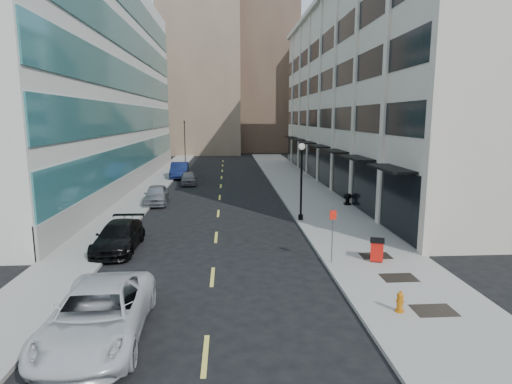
{
  "coord_description": "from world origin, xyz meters",
  "views": [
    {
      "loc": [
        0.69,
        -15.1,
        6.59
      ],
      "look_at": [
        2.39,
        10.43,
        2.11
      ],
      "focal_mm": 30.0,
      "sensor_mm": 36.0,
      "label": 1
    }
  ],
  "objects": [
    {
      "name": "grate_mid",
      "position": [
        7.6,
        1.0,
        0.15
      ],
      "size": [
        1.4,
        1.0,
        0.01
      ],
      "primitive_type": "cube",
      "color": "black",
      "rests_on": "sidewalk_right"
    },
    {
      "name": "building_right",
      "position": [
        16.94,
        26.99,
        8.99
      ],
      "size": [
        15.3,
        46.5,
        18.25
      ],
      "color": "beige",
      "rests_on": "ground"
    },
    {
      "name": "skyline_stone",
      "position": [
        18.0,
        66.0,
        10.0
      ],
      "size": [
        10.0,
        14.0,
        20.0
      ],
      "primitive_type": "cube",
      "color": "beige",
      "rests_on": "ground"
    },
    {
      "name": "sign_post",
      "position": [
        5.3,
        2.99,
        1.8
      ],
      "size": [
        0.3,
        0.07,
        2.58
      ],
      "rotation": [
        0.0,
        0.0,
        0.08
      ],
      "color": "slate",
      "rests_on": "sidewalk_right"
    },
    {
      "name": "sidewalk_left",
      "position": [
        -6.5,
        20.0,
        0.07
      ],
      "size": [
        3.0,
        80.0,
        0.15
      ],
      "primitive_type": "cube",
      "color": "gray",
      "rests_on": "ground"
    },
    {
      "name": "lamppost",
      "position": [
        5.3,
        11.19,
        3.07
      ],
      "size": [
        0.41,
        0.41,
        4.98
      ],
      "color": "black",
      "rests_on": "sidewalk_right"
    },
    {
      "name": "skyline_brown",
      "position": [
        8.0,
        72.0,
        17.0
      ],
      "size": [
        12.0,
        16.0,
        34.0
      ],
      "primitive_type": "cube",
      "color": "brown",
      "rests_on": "ground"
    },
    {
      "name": "urn_planter",
      "position": [
        9.6,
        15.7,
        0.67
      ],
      "size": [
        0.62,
        0.62,
        0.86
      ],
      "rotation": [
        0.0,
        0.0,
        -0.03
      ],
      "color": "black",
      "rests_on": "sidewalk_right"
    },
    {
      "name": "car_white_van",
      "position": [
        -3.2,
        -2.95,
        0.82
      ],
      "size": [
        2.89,
        5.95,
        1.63
      ],
      "primitive_type": "imported",
      "rotation": [
        0.0,
        0.0,
        0.03
      ],
      "color": "silver",
      "rests_on": "ground"
    },
    {
      "name": "car_blue_sedan",
      "position": [
        -4.59,
        31.99,
        0.86
      ],
      "size": [
        1.98,
        5.25,
        1.71
      ],
      "primitive_type": "imported",
      "rotation": [
        0.0,
        0.0,
        0.03
      ],
      "color": "#141E4B",
      "rests_on": "ground"
    },
    {
      "name": "skyline_tan_near",
      "position": [
        -4.0,
        68.0,
        14.0
      ],
      "size": [
        14.0,
        18.0,
        28.0
      ],
      "primitive_type": "cube",
      "color": "#867157",
      "rests_on": "ground"
    },
    {
      "name": "building_left",
      "position": [
        -15.95,
        27.0,
        9.99
      ],
      "size": [
        16.14,
        46.0,
        20.0
      ],
      "color": "beige",
      "rests_on": "ground"
    },
    {
      "name": "grate_near",
      "position": [
        7.6,
        -2.0,
        0.15
      ],
      "size": [
        1.4,
        1.0,
        0.01
      ],
      "primitive_type": "cube",
      "color": "black",
      "rests_on": "sidewalk_right"
    },
    {
      "name": "grate_far",
      "position": [
        7.6,
        3.8,
        0.15
      ],
      "size": [
        1.4,
        1.0,
        0.01
      ],
      "primitive_type": "cube",
      "color": "black",
      "rests_on": "sidewalk_right"
    },
    {
      "name": "car_grey_sedan",
      "position": [
        -3.2,
        27.13,
        0.65
      ],
      "size": [
        1.88,
        3.94,
        1.3
      ],
      "primitive_type": "imported",
      "rotation": [
        0.0,
        0.0,
        0.09
      ],
      "color": "slate",
      "rests_on": "ground"
    },
    {
      "name": "trash_bin",
      "position": [
        7.4,
        3.1,
        0.7
      ],
      "size": [
        0.8,
        0.8,
        1.02
      ],
      "rotation": [
        0.0,
        0.0,
        -0.35
      ],
      "color": "red",
      "rests_on": "sidewalk_right"
    },
    {
      "name": "ground",
      "position": [
        0.0,
        0.0,
        0.0
      ],
      "size": [
        160.0,
        160.0,
        0.0
      ],
      "primitive_type": "plane",
      "color": "black",
      "rests_on": "ground"
    },
    {
      "name": "skyline_tan_far",
      "position": [
        -14.0,
        78.0,
        11.0
      ],
      "size": [
        12.0,
        14.0,
        22.0
      ],
      "primitive_type": "cube",
      "color": "#867157",
      "rests_on": "ground"
    },
    {
      "name": "car_silver_sedan",
      "position": [
        -4.8,
        17.61,
        0.73
      ],
      "size": [
        1.98,
        4.38,
        1.46
      ],
      "primitive_type": "imported",
      "rotation": [
        0.0,
        0.0,
        0.06
      ],
      "color": "gray",
      "rests_on": "ground"
    },
    {
      "name": "car_black_pickup",
      "position": [
        -4.8,
        6.0,
        0.7
      ],
      "size": [
        1.98,
        4.82,
        1.4
      ],
      "primitive_type": "imported",
      "rotation": [
        0.0,
        0.0,
        -0.0
      ],
      "color": "black",
      "rests_on": "ground"
    },
    {
      "name": "road_centerline",
      "position": [
        0.0,
        17.0,
        0.01
      ],
      "size": [
        0.15,
        68.2,
        0.01
      ],
      "color": "#D8CC4C",
      "rests_on": "ground"
    },
    {
      "name": "traffic_signal",
      "position": [
        -5.5,
        48.0,
        5.72
      ],
      "size": [
        0.66,
        0.66,
        6.98
      ],
      "color": "black",
      "rests_on": "ground"
    },
    {
      "name": "sidewalk_right",
      "position": [
        7.5,
        20.0,
        0.07
      ],
      "size": [
        5.0,
        80.0,
        0.15
      ],
      "primitive_type": "cube",
      "color": "gray",
      "rests_on": "ground"
    },
    {
      "name": "fire_hydrant",
      "position": [
        6.4,
        -2.0,
        0.51
      ],
      "size": [
        0.3,
        0.3,
        0.74
      ],
      "rotation": [
        0.0,
        0.0,
        -0.42
      ],
      "color": "#CD6C0E",
      "rests_on": "sidewalk_right"
    }
  ]
}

